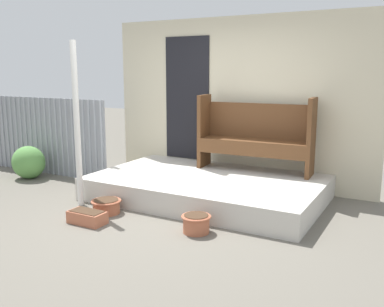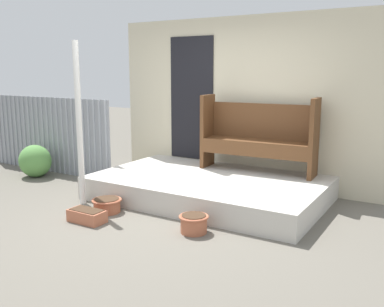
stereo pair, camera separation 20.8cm
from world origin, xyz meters
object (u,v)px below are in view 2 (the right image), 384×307
Objects in this scene: planter_box_rect at (87,216)px; shrub_by_fence at (35,161)px; bench at (258,133)px; flower_pot_left at (107,205)px; flower_pot_middle at (194,223)px; support_post at (79,125)px.

planter_box_rect is 2.64m from shrub_by_fence.
bench reaches higher than flower_pot_left.
flower_pot_left is at bearing -18.57° from shrub_by_fence.
bench is 3.00× the size of shrub_by_fence.
shrub_by_fence is (-3.63, 0.81, 0.16)m from flower_pot_middle.
planter_box_rect is at bearing -26.51° from shrub_by_fence.
shrub_by_fence is at bearing 167.45° from flower_pot_middle.
bench reaches higher than shrub_by_fence.
flower_pot_middle reaches higher than planter_box_rect.
flower_pot_left is at bearing 96.06° from planter_box_rect.
bench is at bearing 44.24° from support_post.
flower_pot_left is at bearing 178.69° from flower_pot_middle.
flower_pot_middle is 3.72m from shrub_by_fence.
bench reaches higher than planter_box_rect.
flower_pot_middle is (1.31, -0.03, 0.01)m from flower_pot_left.
shrub_by_fence is (-3.59, -1.10, -0.61)m from bench.
flower_pot_middle is 1.32m from planter_box_rect.
bench is 3.81m from shrub_by_fence.
shrub_by_fence reaches higher than planter_box_rect.
support_post is 1.27m from planter_box_rect.
bench is 4.44× the size of flower_pot_left.
flower_pot_left is 1.31m from flower_pot_middle.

